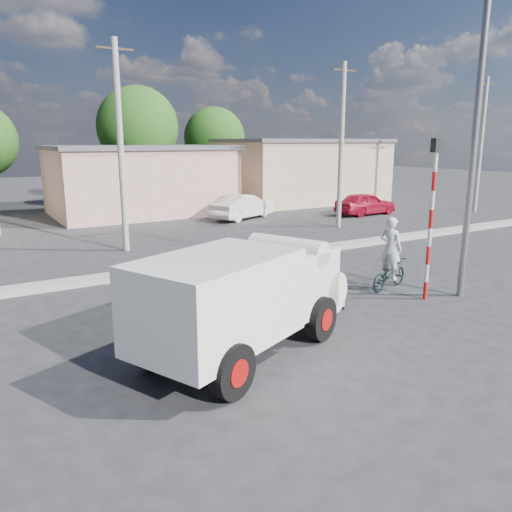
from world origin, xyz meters
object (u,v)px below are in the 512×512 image
truck (249,294)px  car_red (366,203)px  traffic_pole (432,206)px  car_cream (242,206)px  cyclist (390,258)px  bicycle (389,274)px  streetlight (473,114)px

truck → car_red: (15.98, 13.51, -0.56)m
car_red → traffic_pole: 16.56m
car_red → traffic_pole: size_ratio=0.90×
car_cream → cyclist: bearing=144.6°
bicycle → car_red: bearing=-55.1°
cyclist → car_red: (10.15, 11.78, -0.26)m
bicycle → car_cream: car_cream is taller
bicycle → streetlight: streetlight is taller
truck → car_red: bearing=16.8°
truck → streetlight: 7.84m
bicycle → cyclist: size_ratio=0.92×
cyclist → car_cream: 14.49m
truck → traffic_pole: bearing=-18.8°
car_red → cyclist: bearing=138.1°
traffic_pole → car_cream: bearing=79.2°
truck → bicycle: bearing=-6.8°
bicycle → streetlight: (1.06, -1.56, 4.51)m
truck → traffic_pole: size_ratio=1.31×
truck → cyclist: 6.09m
cyclist → car_red: bearing=-55.1°
cyclist → car_cream: size_ratio=0.44×
bicycle → car_cream: (3.07, 14.16, 0.25)m
streetlight → truck: bearing=-178.5°
car_cream → truck: bearing=127.6°
bicycle → cyclist: cyclist is taller
car_cream → car_red: size_ratio=1.08×
car_red → streetlight: bearing=144.6°
truck → car_red: size_ratio=1.45×
bicycle → car_red: car_red is taller
bicycle → streetlight: size_ratio=0.19×
cyclist → traffic_pole: size_ratio=0.43×
cyclist → car_cream: bearing=-26.6°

